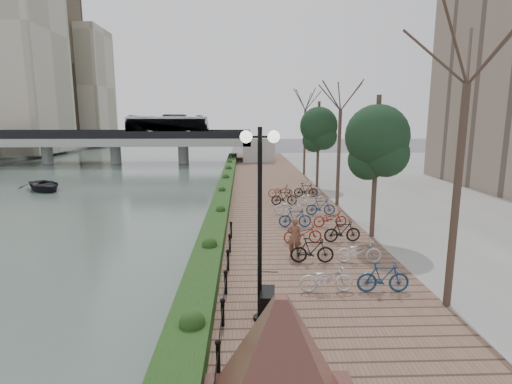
{
  "coord_description": "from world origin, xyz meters",
  "views": [
    {
      "loc": [
        1.96,
        -8.87,
        5.97
      ],
      "look_at": [
        2.68,
        12.6,
        2.0
      ],
      "focal_mm": 28.0,
      "sensor_mm": 36.0,
      "label": 1
    }
  ],
  "objects_px": {
    "boat": "(44,185)",
    "granite_monument": "(280,370)",
    "pedestrian": "(294,237)",
    "lamppost": "(260,185)",
    "motorcycle": "(267,301)"
  },
  "relations": [
    {
      "from": "boat",
      "to": "granite_monument",
      "type": "bearing_deg",
      "value": -99.39
    },
    {
      "from": "granite_monument",
      "to": "boat",
      "type": "bearing_deg",
      "value": 122.12
    },
    {
      "from": "pedestrian",
      "to": "boat",
      "type": "relative_size",
      "value": 0.36
    },
    {
      "from": "lamppost",
      "to": "motorcycle",
      "type": "distance_m",
      "value": 3.19
    },
    {
      "from": "granite_monument",
      "to": "pedestrian",
      "type": "relative_size",
      "value": 3.16
    },
    {
      "from": "granite_monument",
      "to": "boat",
      "type": "height_order",
      "value": "granite_monument"
    },
    {
      "from": "lamppost",
      "to": "boat",
      "type": "distance_m",
      "value": 29.19
    },
    {
      "from": "pedestrian",
      "to": "lamppost",
      "type": "bearing_deg",
      "value": 80.96
    },
    {
      "from": "lamppost",
      "to": "boat",
      "type": "xyz_separation_m",
      "value": [
        -17.13,
        23.34,
        -3.78
      ]
    },
    {
      "from": "granite_monument",
      "to": "lamppost",
      "type": "relative_size",
      "value": 0.96
    },
    {
      "from": "pedestrian",
      "to": "boat",
      "type": "xyz_separation_m",
      "value": [
        -18.73,
        18.25,
        -0.82
      ]
    },
    {
      "from": "granite_monument",
      "to": "motorcycle",
      "type": "distance_m",
      "value": 4.24
    },
    {
      "from": "granite_monument",
      "to": "motorcycle",
      "type": "relative_size",
      "value": 2.77
    },
    {
      "from": "lamppost",
      "to": "motorcycle",
      "type": "xyz_separation_m",
      "value": [
        0.21,
        -0.04,
        -3.18
      ]
    },
    {
      "from": "granite_monument",
      "to": "pedestrian",
      "type": "bearing_deg",
      "value": 81.22
    }
  ]
}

